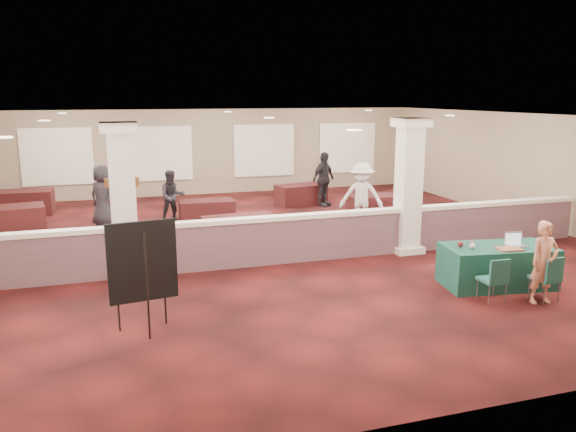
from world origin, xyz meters
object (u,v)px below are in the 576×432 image
object	(u,v)px
conf_chair_main	(549,275)
far_table_back_left	(21,203)
near_table	(497,266)
attendee_b	(362,196)
far_table_front_right	(379,207)
easel_board	(142,263)
far_table_front_left	(5,222)
far_table_back_right	(301,194)
woman	(544,263)
far_table_front_center	(240,231)
attendee_c	(323,179)
conf_chair_side	(495,277)
attendee_d	(103,196)
far_table_back_center	(207,211)
attendee_a	(172,196)

from	to	relation	value
conf_chair_main	far_table_back_left	world-z (taller)	conf_chair_main
near_table	attendee_b	size ratio (longest dim) A/B	1.13
near_table	far_table_front_right	bearing A→B (deg)	93.81
easel_board	far_table_front_left	world-z (taller)	easel_board
far_table_back_right	woman	bearing A→B (deg)	-83.39
woman	far_table_back_right	xyz separation A→B (m)	(-1.18, 10.23, -0.42)
near_table	attendee_b	world-z (taller)	attendee_b
conf_chair_main	far_table_front_center	distance (m)	7.18
far_table_back_right	attendee_c	distance (m)	1.00
near_table	conf_chair_side	xyz separation A→B (m)	(-0.67, -0.81, 0.10)
easel_board	attendee_b	bearing A→B (deg)	33.07
attendee_d	far_table_back_center	bearing A→B (deg)	-146.26
near_table	attendee_b	xyz separation A→B (m)	(-0.56, 5.22, 0.53)
near_table	far_table_back_center	distance (m)	8.73
near_table	attendee_a	world-z (taller)	attendee_a
near_table	attendee_c	distance (m)	8.69
far_table_back_center	far_table_back_right	bearing A→B (deg)	26.25
far_table_front_center	far_table_back_center	xyz separation A→B (m)	(-0.36, 2.90, -0.04)
conf_chair_side	far_table_back_left	world-z (taller)	conf_chair_side
far_table_back_left	attendee_d	bearing A→B (deg)	-43.73
attendee_c	woman	bearing A→B (deg)	-119.29
conf_chair_side	far_table_front_left	size ratio (longest dim) A/B	0.43
attendee_a	attendee_d	distance (m)	1.95
attendee_a	far_table_back_center	bearing A→B (deg)	-18.46
attendee_d	attendee_c	bearing A→B (deg)	-133.05
far_table_front_left	far_table_back_right	world-z (taller)	far_table_front_left
far_table_back_center	attendee_a	distance (m)	1.11
far_table_front_center	attendee_d	world-z (taller)	attendee_d
far_table_back_center	attendee_a	xyz separation A→B (m)	(-0.99, 0.25, 0.45)
far_table_back_left	far_table_front_right	bearing A→B (deg)	-20.50
near_table	far_table_front_center	size ratio (longest dim) A/B	1.17
conf_chair_side	far_table_front_left	distance (m)	12.33
far_table_front_center	far_table_front_right	size ratio (longest dim) A/B	0.98
far_table_front_center	attendee_d	size ratio (longest dim) A/B	1.03
woman	attendee_b	size ratio (longest dim) A/B	0.81
far_table_back_left	attendee_d	size ratio (longest dim) A/B	1.08
easel_board	attendee_c	bearing A→B (deg)	46.16
easel_board	attendee_b	distance (m)	8.29
attendee_d	woman	bearing A→B (deg)	170.74
conf_chair_side	woman	xyz separation A→B (m)	(0.85, -0.21, 0.25)
far_table_front_center	far_table_back_center	bearing A→B (deg)	97.07
easel_board	far_table_back_center	bearing A→B (deg)	65.66
far_table_back_left	far_table_back_right	distance (m)	9.05
far_table_front_left	far_table_front_center	bearing A→B (deg)	-24.94
conf_chair_main	attendee_a	distance (m)	10.51
attendee_b	easel_board	bearing A→B (deg)	-110.90
conf_chair_side	attendee_c	world-z (taller)	attendee_c
conf_chair_main	attendee_d	size ratio (longest dim) A/B	0.48
near_table	far_table_front_right	distance (m)	6.24
near_table	attendee_b	distance (m)	5.27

